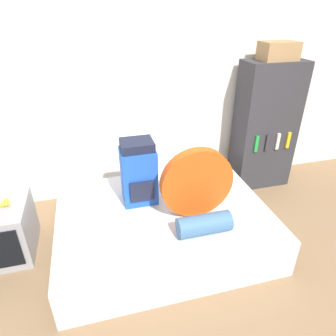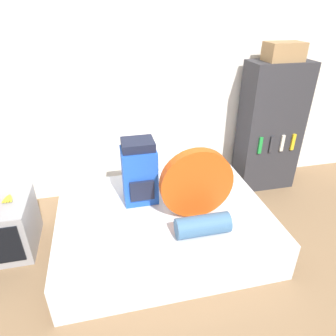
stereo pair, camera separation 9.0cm
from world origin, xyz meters
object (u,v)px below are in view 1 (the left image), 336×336
at_px(backpack, 139,173).
at_px(bookshelf, 265,127).
at_px(cardboard_box, 278,51).
at_px(television, 3,230).
at_px(sleeping_roll, 204,224).
at_px(tent_bag, 197,183).

xyz_separation_m(backpack, bookshelf, (1.69, 0.57, 0.09)).
xyz_separation_m(bookshelf, cardboard_box, (-0.00, -0.01, 0.88)).
bearing_deg(backpack, television, 179.35).
bearing_deg(cardboard_box, sleeping_roll, -136.42).
bearing_deg(sleeping_roll, tent_bag, 85.32).
bearing_deg(sleeping_roll, television, 159.66).
relative_size(backpack, television, 1.05).
distance_m(backpack, tent_bag, 0.58).
distance_m(backpack, sleeping_roll, 0.80).
height_order(television, cardboard_box, cardboard_box).
xyz_separation_m(backpack, television, (-1.30, 0.01, -0.43)).
bearing_deg(backpack, cardboard_box, 18.19).
height_order(television, bookshelf, bookshelf).
xyz_separation_m(tent_bag, sleeping_roll, (-0.02, -0.28, -0.24)).
height_order(tent_bag, sleeping_roll, tent_bag).
height_order(backpack, cardboard_box, cardboard_box).
bearing_deg(tent_bag, backpack, 142.93).
relative_size(tent_bag, bookshelf, 0.43).
xyz_separation_m(tent_bag, bookshelf, (1.22, 0.92, 0.06)).
distance_m(sleeping_roll, television, 1.87).
bearing_deg(sleeping_roll, bookshelf, 43.84).
bearing_deg(tent_bag, cardboard_box, 36.49).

